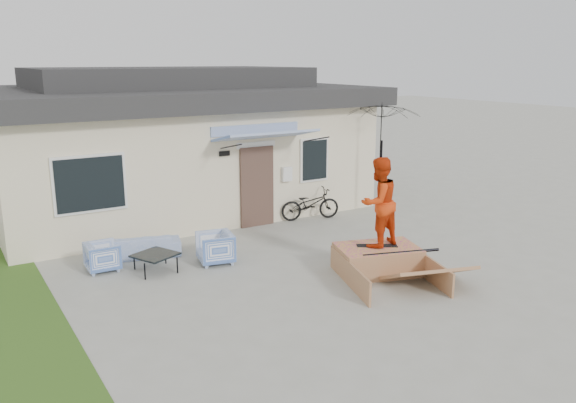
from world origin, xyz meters
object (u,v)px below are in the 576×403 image
bicycle (310,201)px  skate_ramp (377,260)px  armchair_left (103,255)px  coffee_table (156,263)px  patio_umbrella (381,153)px  armchair_right (215,246)px  skateboard (377,245)px  skater (379,201)px  loveseat (142,242)px

bicycle → skate_ramp: 4.26m
armchair_left → skate_ramp: (4.77, -3.09, -0.06)m
coffee_table → bicycle: (4.96, 1.65, 0.34)m
bicycle → patio_umbrella: patio_umbrella is taller
bicycle → skate_ramp: bicycle is taller
coffee_table → armchair_left: bearing=145.2°
armchair_right → armchair_left: bearing=-99.2°
skateboard → skater: skater is taller
armchair_right → skateboard: armchair_right is taller
loveseat → patio_umbrella: size_ratio=0.76×
armchair_right → skate_ramp: armchair_right is taller
armchair_left → skate_ramp: bearing=-121.5°
loveseat → skateboard: bearing=152.8°
loveseat → armchair_right: size_ratio=2.26×
patio_umbrella → skate_ramp: 4.95m
skate_ramp → loveseat: bearing=154.6°
armchair_right → coffee_table: (-1.27, 0.18, -0.18)m
loveseat → armchair_right: bearing=148.8°
patio_umbrella → skateboard: 4.82m
skateboard → armchair_right: bearing=171.9°
patio_umbrella → skateboard: patio_umbrella is taller
patio_umbrella → skateboard: size_ratio=2.65×
coffee_table → bicycle: bearing=18.4°
loveseat → armchair_right: (1.20, -1.27, 0.04)m
bicycle → skater: skater is taller
bicycle → patio_umbrella: (2.00, -0.55, 1.22)m
bicycle → skater: size_ratio=0.90×
patio_umbrella → skate_ramp: (-3.10, -3.56, -1.48)m
skate_ramp → skateboard: (0.02, 0.05, 0.30)m
armchair_left → armchair_right: (2.18, -0.81, 0.04)m
armchair_left → skate_ramp: 5.68m
bicycle → patio_umbrella: 2.41m
skate_ramp → skater: bearing=90.0°
bicycle → skate_ramp: size_ratio=0.76×
armchair_left → armchair_right: armchair_right is taller
coffee_table → skate_ramp: (3.86, -2.46, 0.08)m
coffee_table → skater: 4.75m
loveseat → bicycle: 4.93m
armchair_right → patio_umbrella: 6.00m
armchair_right → skate_ramp: 3.45m
skateboard → armchair_left: bearing=180.0°
skate_ramp → bicycle: bearing=92.7°
armchair_left → skater: 5.79m
coffee_table → loveseat: bearing=86.3°
armchair_right → skater: skater is taller
armchair_left → armchair_right: 2.32m
bicycle → loveseat: bearing=111.0°
skate_ramp → armchair_left: bearing=164.8°
coffee_table → skateboard: bearing=-31.8°
loveseat → coffee_table: (-0.07, -1.08, -0.14)m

